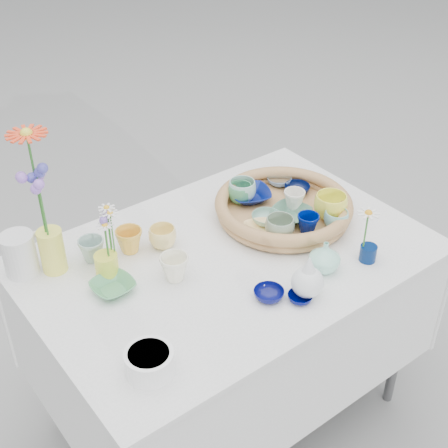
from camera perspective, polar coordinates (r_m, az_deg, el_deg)
ground at (r=2.53m, az=0.29°, el=-16.61°), size 80.00×80.00×0.00m
display_table at (r=2.53m, az=0.29°, el=-16.61°), size 1.26×0.86×0.77m
wicker_tray at (r=2.15m, az=5.45°, el=1.49°), size 0.47×0.47×0.08m
tray_ceramic_0 at (r=2.22m, az=2.40°, el=2.66°), size 0.19×0.19×0.04m
tray_ceramic_1 at (r=2.27m, az=6.70°, el=3.19°), size 0.10×0.10×0.03m
tray_ceramic_2 at (r=2.13m, az=9.71°, el=1.58°), size 0.14×0.14×0.09m
tray_ceramic_3 at (r=2.13m, az=6.14°, el=0.91°), size 0.17×0.17×0.03m
tray_ceramic_4 at (r=2.02m, az=5.11°, el=-0.39°), size 0.12×0.12×0.08m
tray_ceramic_5 at (r=2.10m, az=3.88°, el=0.50°), size 0.11×0.11×0.03m
tray_ceramic_6 at (r=2.20m, az=1.67°, el=3.05°), size 0.12×0.12×0.08m
tray_ceramic_7 at (r=2.17m, az=6.44°, el=2.21°), size 0.10×0.10×0.07m
tray_ceramic_8 at (r=2.32m, az=5.08°, el=3.98°), size 0.10×0.10×0.03m
tray_ceramic_9 at (r=2.06m, az=7.68°, el=0.02°), size 0.08×0.08×0.07m
tray_ceramic_10 at (r=2.05m, az=3.32°, el=-0.49°), size 0.14×0.14×0.03m
tray_ceramic_11 at (r=2.09m, az=10.21°, el=0.39°), size 0.09×0.09×0.07m
tray_ceramic_12 at (r=2.19m, az=1.49°, el=2.81°), size 0.12×0.12×0.07m
loose_ceramic_0 at (r=2.00m, az=-8.65°, el=-1.52°), size 0.10×0.10×0.08m
loose_ceramic_1 at (r=2.01m, az=-5.64°, el=-1.21°), size 0.11×0.11×0.07m
loose_ceramic_2 at (r=1.87m, az=-10.13°, el=-5.67°), size 0.13×0.13×0.03m
loose_ceramic_3 at (r=1.88m, az=-4.55°, el=-4.01°), size 0.11×0.11×0.08m
loose_ceramic_4 at (r=1.82m, az=4.12°, el=-6.42°), size 0.10×0.10×0.03m
loose_ceramic_5 at (r=1.99m, az=-11.99°, el=-2.33°), size 0.09×0.09×0.08m
loose_ceramic_6 at (r=1.83m, az=6.97°, el=-6.68°), size 0.09×0.09×0.02m
fluted_bowl at (r=1.62m, az=-6.85°, el=-12.43°), size 0.16×0.16×0.07m
bud_vase_paleblue at (r=1.81m, az=7.70°, el=-4.69°), size 0.12×0.12×0.15m
bud_vase_seafoam at (r=1.92m, az=9.20°, el=-2.95°), size 0.12×0.12×0.10m
bud_vase_cobalt at (r=2.00m, az=13.03°, el=-2.61°), size 0.07×0.07×0.05m
single_daisy at (r=1.95m, az=12.84°, el=-0.55°), size 0.09×0.09×0.14m
tall_vase_yellow at (r=1.96m, az=-15.43°, el=-2.37°), size 0.09×0.09×0.14m
gerbera at (r=1.83m, az=-16.75°, el=3.40°), size 0.15×0.15×0.34m
hydrangea at (r=1.85m, az=-16.26°, el=1.52°), size 0.09×0.09×0.27m
white_pitcher at (r=1.98m, az=-18.18°, el=-2.65°), size 0.14×0.10×0.14m
daisy_cup at (r=1.92m, az=-10.67°, el=-3.73°), size 0.09×0.09×0.08m
daisy_posy at (r=1.86m, az=-10.81°, el=-0.66°), size 0.10×0.10×0.15m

